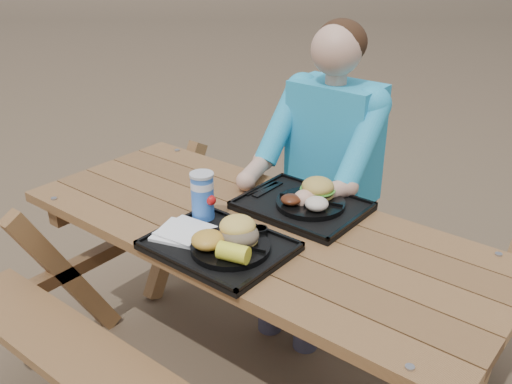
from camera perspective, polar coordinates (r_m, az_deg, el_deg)
The scene contains 18 objects.
ground at distance 2.50m, azimuth 0.00°, elevation -18.51°, with size 60.00×60.00×0.00m, color #999999.
picnic_table at distance 2.26m, azimuth 0.00°, elevation -11.64°, with size 1.80×1.49×0.75m, color #999999, non-canonical shape.
tray_near at distance 1.90m, azimuth -3.71°, elevation -5.50°, with size 0.45×0.35×0.02m, color black.
tray_far at distance 2.17m, azimuth 4.64°, elevation -1.49°, with size 0.45×0.35×0.02m, color black.
plate_near at distance 1.86m, azimuth -2.57°, elevation -5.58°, with size 0.26×0.26×0.02m, color black.
plate_far at distance 2.15m, azimuth 5.47°, elevation -1.14°, with size 0.26×0.26×0.02m, color black.
napkin_stack at distance 1.97m, azimuth -7.49°, elevation -3.95°, with size 0.17×0.17×0.02m, color white.
soda_cup at distance 2.03m, azimuth -5.36°, elevation -0.50°, with size 0.08×0.08×0.16m, color blue.
condiment_bbq at distance 1.97m, azimuth -1.41°, elevation -3.44°, with size 0.06×0.06×0.03m, color black.
condiment_mustard at distance 1.94m, azimuth 0.41°, elevation -4.00°, with size 0.05×0.05×0.03m, color yellow.
sandwich at distance 1.84m, azimuth -1.73°, elevation -3.23°, with size 0.13×0.13×0.13m, color #F0C354, non-canonical shape.
mac_cheese at distance 1.83m, azimuth -4.83°, elevation -4.79°, with size 0.11×0.11×0.05m, color gold.
corn_cob at distance 1.76m, azimuth -2.27°, elevation -6.08°, with size 0.10×0.10×0.06m, color #FFF835, non-canonical shape.
cutlery_far at distance 2.27m, azimuth 1.17°, elevation 0.27°, with size 0.03×0.17×0.01m, color black.
burger at distance 2.16m, azimuth 6.22°, elevation 0.95°, with size 0.13×0.13×0.11m, color gold, non-canonical shape.
baked_beans at distance 2.11m, azimuth 3.52°, elevation -0.75°, with size 0.08×0.08×0.03m, color #502210.
potato_salad at distance 2.07m, azimuth 6.08°, elevation -1.17°, with size 0.09×0.09×0.05m, color beige.
diner at distance 2.59m, azimuth 7.33°, elevation 0.17°, with size 0.48×0.84×1.28m, color #1BBDB4, non-canonical shape.
Camera 1 is at (1.13, -1.41, 1.74)m, focal length 40.00 mm.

